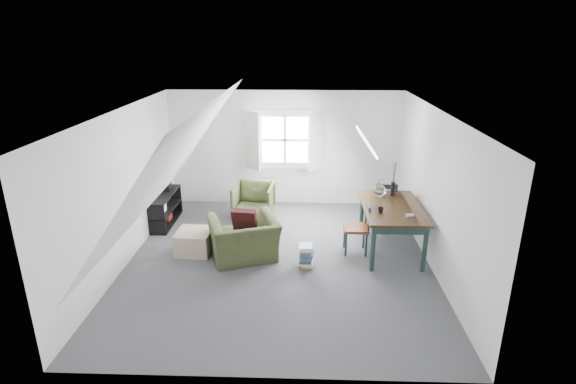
{
  "coord_description": "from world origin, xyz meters",
  "views": [
    {
      "loc": [
        0.4,
        -6.74,
        3.6
      ],
      "look_at": [
        0.14,
        0.6,
        1.01
      ],
      "focal_mm": 28.0,
      "sensor_mm": 36.0,
      "label": 1
    }
  ],
  "objects_px": {
    "armchair_near": "(245,257)",
    "magazine_stack": "(306,256)",
    "armchair_far": "(254,218)",
    "dining_table": "(392,212)",
    "dining_chair_far": "(384,204)",
    "media_shelf": "(163,211)",
    "dining_chair_near": "(358,227)",
    "ottoman": "(194,242)"
  },
  "relations": [
    {
      "from": "media_shelf",
      "to": "dining_chair_near",
      "type": "bearing_deg",
      "value": -11.77
    },
    {
      "from": "dining_chair_far",
      "to": "dining_chair_near",
      "type": "bearing_deg",
      "value": 44.86
    },
    {
      "from": "dining_table",
      "to": "media_shelf",
      "type": "height_order",
      "value": "dining_table"
    },
    {
      "from": "armchair_near",
      "to": "dining_chair_far",
      "type": "xyz_separation_m",
      "value": [
        2.54,
        1.29,
        0.51
      ]
    },
    {
      "from": "armchair_far",
      "to": "dining_table",
      "type": "relative_size",
      "value": 0.49
    },
    {
      "from": "ottoman",
      "to": "armchair_far",
      "type": "bearing_deg",
      "value": 60.92
    },
    {
      "from": "media_shelf",
      "to": "magazine_stack",
      "type": "bearing_deg",
      "value": -25.37
    },
    {
      "from": "ottoman",
      "to": "dining_chair_far",
      "type": "relative_size",
      "value": 0.6
    },
    {
      "from": "dining_table",
      "to": "dining_chair_near",
      "type": "bearing_deg",
      "value": -173.39
    },
    {
      "from": "armchair_far",
      "to": "dining_table",
      "type": "xyz_separation_m",
      "value": [
        2.53,
        -1.37,
        0.72
      ]
    },
    {
      "from": "armchair_near",
      "to": "dining_table",
      "type": "bearing_deg",
      "value": 169.39
    },
    {
      "from": "dining_table",
      "to": "magazine_stack",
      "type": "height_order",
      "value": "dining_table"
    },
    {
      "from": "ottoman",
      "to": "media_shelf",
      "type": "height_order",
      "value": "media_shelf"
    },
    {
      "from": "dining_table",
      "to": "dining_chair_far",
      "type": "xyz_separation_m",
      "value": [
        0.03,
        0.91,
        -0.21
      ]
    },
    {
      "from": "armchair_far",
      "to": "dining_chair_near",
      "type": "bearing_deg",
      "value": -31.96
    },
    {
      "from": "armchair_near",
      "to": "media_shelf",
      "type": "distance_m",
      "value": 2.28
    },
    {
      "from": "dining_table",
      "to": "media_shelf",
      "type": "xyz_separation_m",
      "value": [
        -4.3,
        1.01,
        -0.44
      ]
    },
    {
      "from": "armchair_near",
      "to": "magazine_stack",
      "type": "height_order",
      "value": "magazine_stack"
    },
    {
      "from": "armchair_far",
      "to": "dining_table",
      "type": "distance_m",
      "value": 2.97
    },
    {
      "from": "armchair_far",
      "to": "dining_table",
      "type": "bearing_deg",
      "value": -23.59
    },
    {
      "from": "armchair_near",
      "to": "ottoman",
      "type": "relative_size",
      "value": 1.86
    },
    {
      "from": "armchair_near",
      "to": "dining_chair_near",
      "type": "xyz_separation_m",
      "value": [
        1.93,
        0.28,
        0.47
      ]
    },
    {
      "from": "magazine_stack",
      "to": "dining_chair_far",
      "type": "bearing_deg",
      "value": 46.12
    },
    {
      "from": "ottoman",
      "to": "dining_table",
      "type": "bearing_deg",
      "value": 3.18
    },
    {
      "from": "ottoman",
      "to": "magazine_stack",
      "type": "relative_size",
      "value": 1.61
    },
    {
      "from": "armchair_near",
      "to": "dining_chair_far",
      "type": "distance_m",
      "value": 2.89
    },
    {
      "from": "dining_table",
      "to": "media_shelf",
      "type": "bearing_deg",
      "value": 164.28
    },
    {
      "from": "media_shelf",
      "to": "dining_chair_far",
      "type": "bearing_deg",
      "value": 3.45
    },
    {
      "from": "dining_chair_near",
      "to": "media_shelf",
      "type": "xyz_separation_m",
      "value": [
        -3.73,
        1.11,
        -0.19
      ]
    },
    {
      "from": "armchair_near",
      "to": "armchair_far",
      "type": "height_order",
      "value": "armchair_far"
    },
    {
      "from": "dining_chair_far",
      "to": "media_shelf",
      "type": "height_order",
      "value": "dining_chair_far"
    },
    {
      "from": "magazine_stack",
      "to": "armchair_far",
      "type": "bearing_deg",
      "value": 118.1
    },
    {
      "from": "dining_table",
      "to": "dining_chair_near",
      "type": "distance_m",
      "value": 0.64
    },
    {
      "from": "ottoman",
      "to": "dining_chair_near",
      "type": "bearing_deg",
      "value": 1.97
    },
    {
      "from": "dining_chair_far",
      "to": "magazine_stack",
      "type": "height_order",
      "value": "dining_chair_far"
    },
    {
      "from": "dining_chair_far",
      "to": "magazine_stack",
      "type": "bearing_deg",
      "value": 31.98
    },
    {
      "from": "armchair_far",
      "to": "magazine_stack",
      "type": "distance_m",
      "value": 2.28
    },
    {
      "from": "armchair_far",
      "to": "dining_chair_near",
      "type": "distance_m",
      "value": 2.49
    },
    {
      "from": "armchair_near",
      "to": "dining_chair_near",
      "type": "height_order",
      "value": "dining_chair_near"
    },
    {
      "from": "armchair_near",
      "to": "dining_chair_near",
      "type": "distance_m",
      "value": 2.01
    },
    {
      "from": "armchair_far",
      "to": "dining_chair_far",
      "type": "relative_size",
      "value": 0.83
    },
    {
      "from": "dining_chair_far",
      "to": "ottoman",
      "type": "bearing_deg",
      "value": 3.69
    }
  ]
}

